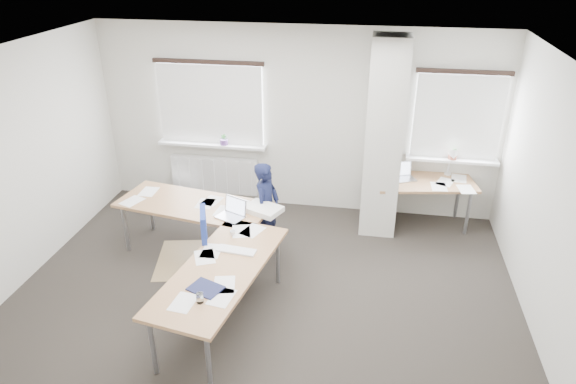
% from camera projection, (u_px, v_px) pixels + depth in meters
% --- Properties ---
extents(ground, '(6.00, 6.00, 0.00)m').
position_uv_depth(ground, '(262.00, 300.00, 6.07)').
color(ground, '#2A2621').
rests_on(ground, ground).
extents(room_shell, '(6.04, 5.04, 2.82)m').
position_uv_depth(room_shell, '(284.00, 150.00, 5.67)').
color(room_shell, beige).
rests_on(room_shell, ground).
extents(floor_mat, '(1.33, 1.19, 0.01)m').
position_uv_depth(floor_mat, '(201.00, 259.00, 6.85)').
color(floor_mat, '#997E53').
rests_on(floor_mat, ground).
extents(white_crate, '(0.56, 0.44, 0.30)m').
position_uv_depth(white_crate, '(166.00, 199.00, 8.11)').
color(white_crate, white).
rests_on(white_crate, ground).
extents(desk_main, '(2.40, 2.98, 0.96)m').
position_uv_depth(desk_main, '(210.00, 235.00, 6.08)').
color(desk_main, '#A16C45').
rests_on(desk_main, ground).
extents(desk_side, '(1.50, 0.93, 1.22)m').
position_uv_depth(desk_side, '(425.00, 183.00, 7.38)').
color(desk_side, '#A16C45').
rests_on(desk_side, ground).
extents(task_chair, '(0.61, 0.59, 1.07)m').
position_uv_depth(task_chair, '(223.00, 266.00, 6.19)').
color(task_chair, navy).
rests_on(task_chair, ground).
extents(person, '(0.41, 0.53, 1.29)m').
position_uv_depth(person, '(267.00, 208.00, 6.78)').
color(person, black).
rests_on(person, ground).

